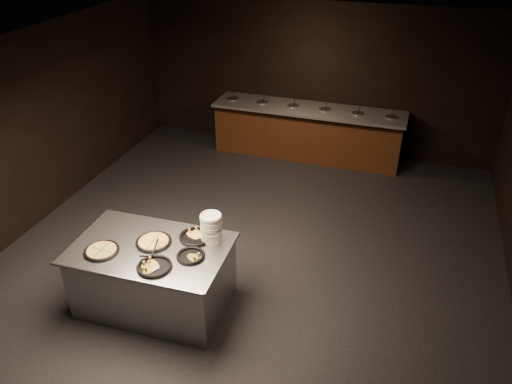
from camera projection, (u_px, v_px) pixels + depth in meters
The scene contains 11 objects.
room at pixel (248, 170), 6.41m from camera, with size 7.02×8.02×2.92m.
salad_bar at pixel (307, 135), 9.83m from camera, with size 3.70×0.83×1.18m.
serving_counter at pixel (154, 277), 6.17m from camera, with size 1.90×1.25×0.89m.
plate_stack at pixel (211, 228), 5.96m from camera, with size 0.26×0.26×0.36m, color silver.
pan_veggie_whole at pixel (102, 251), 5.84m from camera, with size 0.41×0.41×0.04m.
pan_cheese_whole at pixel (154, 242), 5.99m from camera, with size 0.43×0.43×0.04m.
pan_cheese_slices_a at pixel (196, 236), 6.08m from camera, with size 0.41×0.41×0.04m.
pan_cheese_slices_b at pixel (154, 266), 5.59m from camera, with size 0.40×0.40×0.04m.
pan_veggie_slices at pixel (191, 256), 5.76m from camera, with size 0.33×0.33×0.04m.
server_left at pixel (157, 246), 5.81m from camera, with size 0.11×0.33×0.16m.
server_right at pixel (147, 260), 5.60m from camera, with size 0.30×0.18×0.16m.
Camera 1 is at (1.88, -5.34, 4.47)m, focal length 35.00 mm.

